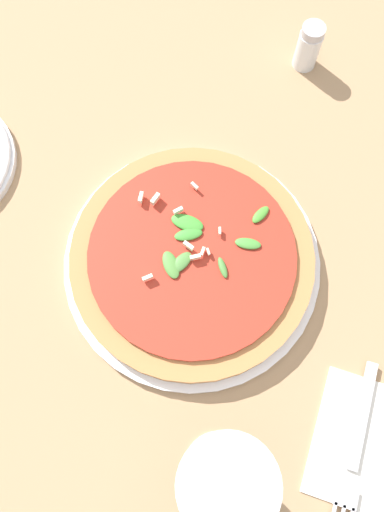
{
  "coord_description": "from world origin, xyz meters",
  "views": [
    {
      "loc": [
        0.14,
        0.06,
        0.57
      ],
      "look_at": [
        -0.03,
        0.02,
        0.03
      ],
      "focal_mm": 35.0,
      "sensor_mm": 36.0,
      "label": 1
    }
  ],
  "objects_px": {
    "wine_glass": "(225,480)",
    "shaker_pepper": "(308,47)",
    "pizza_arugula_main": "(192,259)",
    "fork": "(356,447)"
  },
  "relations": [
    {
      "from": "fork",
      "to": "shaker_pepper",
      "type": "xyz_separation_m",
      "value": [
        -0.48,
        -0.12,
        0.03
      ]
    },
    {
      "from": "fork",
      "to": "pizza_arugula_main",
      "type": "bearing_deg",
      "value": -122.35
    },
    {
      "from": "wine_glass",
      "to": "shaker_pepper",
      "type": "height_order",
      "value": "wine_glass"
    },
    {
      "from": "wine_glass",
      "to": "shaker_pepper",
      "type": "distance_m",
      "value": 0.54
    },
    {
      "from": "pizza_arugula_main",
      "to": "wine_glass",
      "type": "xyz_separation_m",
      "value": [
        0.22,
        0.08,
        0.09
      ]
    },
    {
      "from": "pizza_arugula_main",
      "to": "fork",
      "type": "relative_size",
      "value": 1.63
    },
    {
      "from": "pizza_arugula_main",
      "to": "wine_glass",
      "type": "height_order",
      "value": "wine_glass"
    },
    {
      "from": "pizza_arugula_main",
      "to": "wine_glass",
      "type": "relative_size",
      "value": 1.96
    },
    {
      "from": "wine_glass",
      "to": "fork",
      "type": "bearing_deg",
      "value": 110.54
    },
    {
      "from": "pizza_arugula_main",
      "to": "fork",
      "type": "xyz_separation_m",
      "value": [
        0.17,
        0.21,
        -0.01
      ]
    }
  ]
}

